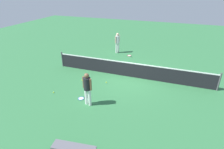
# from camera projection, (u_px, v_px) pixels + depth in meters

# --- Properties ---
(ground_plane) EXTENTS (40.00, 40.00, 0.00)m
(ground_plane) POSITION_uv_depth(u_px,v_px,m) (130.00, 77.00, 12.00)
(ground_plane) COLOR #2D6B3D
(court_net) EXTENTS (10.09, 0.09, 1.07)m
(court_net) POSITION_uv_depth(u_px,v_px,m) (130.00, 70.00, 11.78)
(court_net) COLOR #4C4C51
(court_net) RESTS_ON ground_plane
(player_near_side) EXTENTS (0.53, 0.40, 1.70)m
(player_near_side) POSITION_uv_depth(u_px,v_px,m) (87.00, 87.00, 8.81)
(player_near_side) COLOR white
(player_near_side) RESTS_ON ground_plane
(player_far_side) EXTENTS (0.46, 0.50, 1.70)m
(player_far_side) POSITION_uv_depth(u_px,v_px,m) (118.00, 41.00, 15.73)
(player_far_side) COLOR white
(player_far_side) RESTS_ON ground_plane
(tennis_racket_near_player) EXTENTS (0.57, 0.48, 0.03)m
(tennis_racket_near_player) POSITION_uv_depth(u_px,v_px,m) (82.00, 98.00, 9.72)
(tennis_racket_near_player) COLOR blue
(tennis_racket_near_player) RESTS_ON ground_plane
(tennis_racket_far_player) EXTENTS (0.55, 0.52, 0.03)m
(tennis_racket_far_player) POSITION_uv_depth(u_px,v_px,m) (129.00, 56.00, 15.46)
(tennis_racket_far_player) COLOR red
(tennis_racket_far_player) RESTS_ON ground_plane
(tennis_ball_near_player) EXTENTS (0.07, 0.07, 0.07)m
(tennis_ball_near_player) POSITION_uv_depth(u_px,v_px,m) (106.00, 82.00, 11.24)
(tennis_ball_near_player) COLOR #C6E033
(tennis_ball_near_player) RESTS_ON ground_plane
(tennis_ball_midcourt) EXTENTS (0.07, 0.07, 0.07)m
(tennis_ball_midcourt) POSITION_uv_depth(u_px,v_px,m) (87.00, 86.00, 10.89)
(tennis_ball_midcourt) COLOR #C6E033
(tennis_ball_midcourt) RESTS_ON ground_plane
(tennis_ball_baseline) EXTENTS (0.07, 0.07, 0.07)m
(tennis_ball_baseline) POSITION_uv_depth(u_px,v_px,m) (54.00, 92.00, 10.21)
(tennis_ball_baseline) COLOR #C6E033
(tennis_ball_baseline) RESTS_ON ground_plane
(tennis_ball_stray_left) EXTENTS (0.07, 0.07, 0.07)m
(tennis_ball_stray_left) POSITION_uv_depth(u_px,v_px,m) (82.00, 80.00, 11.50)
(tennis_ball_stray_left) COLOR #C6E033
(tennis_ball_stray_left) RESTS_ON ground_plane
(courtside_bench) EXTENTS (1.54, 0.59, 0.48)m
(courtside_bench) POSITION_uv_depth(u_px,v_px,m) (74.00, 148.00, 6.26)
(courtside_bench) COLOR #595960
(courtside_bench) RESTS_ON ground_plane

